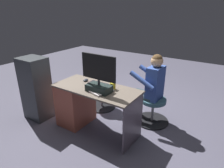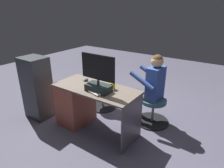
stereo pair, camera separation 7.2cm
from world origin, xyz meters
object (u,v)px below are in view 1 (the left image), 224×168
office_chair_teddy (102,96)px  visitor_chair (153,109)px  cup (113,86)px  tv_remote (91,85)px  monitor (99,80)px  keyboard (101,84)px  desk (80,102)px  teddy_bear (102,79)px  computer_mouse (86,80)px  person (150,83)px

office_chair_teddy → visitor_chair: same height
cup → tv_remote: (0.36, 0.06, -0.04)m
monitor → keyboard: (0.13, -0.21, -0.17)m
desk → visitor_chair: size_ratio=2.36×
teddy_bear → desk: bearing=93.5°
desk → teddy_bear: size_ratio=4.03×
computer_mouse → person: size_ratio=0.08×
keyboard → person: person is taller
tv_remote → office_chair_teddy: bearing=-65.4°
computer_mouse → office_chair_teddy: bearing=-80.8°
monitor → keyboard: size_ratio=1.32×
person → computer_mouse: bearing=34.4°
desk → person: bearing=-141.8°
monitor → teddy_bear: monitor is taller
computer_mouse → visitor_chair: 1.24m
monitor → keyboard: 0.30m
tv_remote → person: (-0.69, -0.69, -0.06)m
tv_remote → teddy_bear: 0.72m
keyboard → cup: cup is taller
teddy_bear → tv_remote: bearing=113.4°
keyboard → cup: (-0.24, 0.03, 0.04)m
computer_mouse → office_chair_teddy: (0.09, -0.54, -0.51)m
desk → visitor_chair: 1.25m
visitor_chair → office_chair_teddy: bearing=3.6°
desk → computer_mouse: 0.39m
office_chair_teddy → desk: bearing=93.6°
cup → person: 0.71m
desk → teddy_bear: 0.70m
teddy_bear → monitor: bearing=124.2°
monitor → visitor_chair: size_ratio=0.98×
office_chair_teddy → person: (-0.96, -0.06, 0.45)m
keyboard → monitor: bearing=121.6°
tv_remote → visitor_chair: (-0.76, -0.69, -0.52)m
desk → computer_mouse: size_ratio=13.92×
monitor → cup: monitor is taller
teddy_bear → visitor_chair: (-1.04, -0.05, -0.35)m
computer_mouse → person: (-0.88, -0.60, -0.06)m
desk → person: size_ratio=1.12×
desk → teddy_bear: (0.04, -0.68, 0.19)m
keyboard → tv_remote: 0.14m
cup → visitor_chair: bearing=-122.8°
monitor → office_chair_teddy: monitor is taller
office_chair_teddy → person: person is taller
desk → visitor_chair: bearing=-143.8°
computer_mouse → teddy_bear: 0.59m
office_chair_teddy → teddy_bear: bearing=-90.0°
tv_remote → computer_mouse: bearing=-23.8°
monitor → person: bearing=-119.0°
cup → teddy_bear: (0.63, -0.58, -0.21)m
keyboard → person: size_ratio=0.35×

